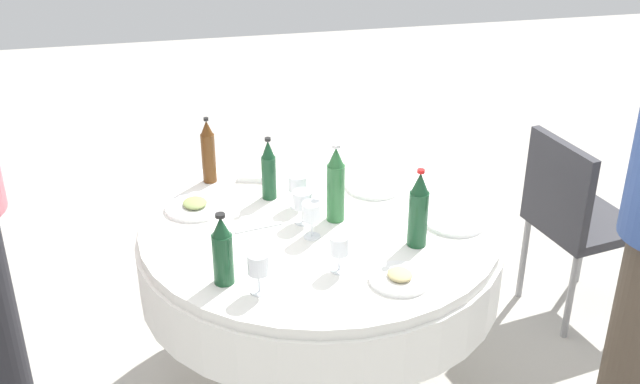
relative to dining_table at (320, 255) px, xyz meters
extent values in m
plane|color=#B7B2A8|center=(0.00, 0.00, -0.59)|extent=(10.00, 10.00, 0.00)
cylinder|color=white|center=(0.00, 0.00, 0.13)|extent=(1.33, 1.33, 0.04)
cylinder|color=white|center=(0.00, 0.00, 0.00)|extent=(1.36, 1.36, 0.22)
cylinder|color=slate|center=(0.00, 0.00, -0.35)|extent=(0.14, 0.14, 0.48)
cylinder|color=slate|center=(0.00, 0.00, -0.58)|extent=(0.56, 0.56, 0.03)
cylinder|color=#194728|center=(0.34, -0.39, 0.24)|extent=(0.07, 0.07, 0.18)
cone|color=#194728|center=(0.34, -0.39, 0.36)|extent=(0.06, 0.06, 0.07)
cylinder|color=black|center=(0.34, -0.39, 0.40)|extent=(0.03, 0.03, 0.01)
cylinder|color=#593314|center=(-0.41, -0.37, 0.25)|extent=(0.06, 0.06, 0.21)
cone|color=#593314|center=(-0.41, -0.37, 0.39)|extent=(0.05, 0.05, 0.06)
cylinder|color=black|center=(-0.41, -0.37, 0.42)|extent=(0.02, 0.02, 0.01)
cylinder|color=#194728|center=(0.23, 0.30, 0.25)|extent=(0.07, 0.07, 0.21)
cone|color=#194728|center=(0.23, 0.30, 0.39)|extent=(0.06, 0.06, 0.08)
cylinder|color=red|center=(0.23, 0.30, 0.44)|extent=(0.03, 0.03, 0.01)
cylinder|color=#2D6B38|center=(0.00, 0.06, 0.26)|extent=(0.07, 0.07, 0.22)
cone|color=#2D6B38|center=(0.00, 0.06, 0.41)|extent=(0.06, 0.06, 0.07)
cylinder|color=silver|center=(0.00, 0.06, 0.45)|extent=(0.03, 0.03, 0.01)
cylinder|color=#194728|center=(-0.22, -0.16, 0.24)|extent=(0.06, 0.06, 0.17)
cone|color=#194728|center=(-0.22, -0.16, 0.36)|extent=(0.05, 0.05, 0.07)
cylinder|color=black|center=(-0.22, -0.16, 0.40)|extent=(0.02, 0.02, 0.01)
cylinder|color=white|center=(-0.12, -0.06, 0.15)|extent=(0.06, 0.06, 0.00)
cylinder|color=white|center=(-0.12, -0.06, 0.19)|extent=(0.01, 0.01, 0.07)
cylinder|color=white|center=(-0.12, -0.06, 0.25)|extent=(0.07, 0.07, 0.06)
cylinder|color=gold|center=(-0.12, -0.06, 0.23)|extent=(0.06, 0.06, 0.03)
cylinder|color=white|center=(0.34, -0.01, 0.15)|extent=(0.06, 0.06, 0.00)
cylinder|color=white|center=(0.34, -0.01, 0.18)|extent=(0.01, 0.01, 0.06)
cylinder|color=white|center=(0.34, -0.01, 0.25)|extent=(0.07, 0.07, 0.06)
cylinder|color=white|center=(0.00, -0.07, 0.15)|extent=(0.06, 0.06, 0.00)
cylinder|color=white|center=(0.00, -0.07, 0.18)|extent=(0.01, 0.01, 0.06)
cylinder|color=white|center=(0.00, -0.07, 0.25)|extent=(0.07, 0.07, 0.06)
cylinder|color=maroon|center=(0.00, -0.07, 0.23)|extent=(0.06, 0.06, 0.03)
cylinder|color=white|center=(0.11, -0.05, 0.15)|extent=(0.06, 0.06, 0.00)
cylinder|color=white|center=(0.11, -0.05, 0.19)|extent=(0.01, 0.01, 0.07)
cylinder|color=white|center=(0.11, -0.05, 0.25)|extent=(0.07, 0.07, 0.07)
cylinder|color=maroon|center=(0.11, -0.05, 0.23)|extent=(0.06, 0.06, 0.03)
cylinder|color=white|center=(0.42, -0.28, 0.15)|extent=(0.06, 0.06, 0.00)
cylinder|color=white|center=(0.42, -0.28, 0.19)|extent=(0.01, 0.01, 0.07)
cylinder|color=white|center=(0.42, -0.28, 0.26)|extent=(0.07, 0.07, 0.07)
cylinder|color=gold|center=(0.42, -0.28, 0.24)|extent=(0.06, 0.06, 0.03)
cylinder|color=white|center=(-0.22, 0.27, 0.16)|extent=(0.23, 0.23, 0.02)
cylinder|color=white|center=(-0.19, -0.45, 0.16)|extent=(0.23, 0.23, 0.02)
ellipsoid|color=#8C9E59|center=(-0.19, -0.45, 0.17)|extent=(0.10, 0.09, 0.02)
cylinder|color=white|center=(0.45, 0.17, 0.16)|extent=(0.20, 0.20, 0.02)
ellipsoid|color=tan|center=(0.45, 0.17, 0.17)|extent=(0.09, 0.08, 0.02)
cylinder|color=white|center=(0.12, 0.49, 0.16)|extent=(0.22, 0.22, 0.02)
cube|color=silver|center=(0.01, -0.23, 0.15)|extent=(0.05, 0.18, 0.00)
cube|color=silver|center=(-0.49, 0.15, 0.15)|extent=(0.18, 0.06, 0.00)
cube|color=white|center=(-0.42, -0.19, 0.16)|extent=(0.15, 0.15, 0.02)
cube|color=#2D2D33|center=(-0.25, 1.25, -0.14)|extent=(0.47, 0.47, 0.04)
cube|color=#2D2D33|center=(-0.21, 1.07, 0.07)|extent=(0.40, 0.12, 0.42)
cylinder|color=gray|center=(-0.11, 1.45, -0.38)|extent=(0.03, 0.03, 0.43)
cylinder|color=gray|center=(-0.45, 1.38, -0.38)|extent=(0.03, 0.03, 0.43)
cylinder|color=gray|center=(-0.05, 1.12, -0.38)|extent=(0.03, 0.03, 0.43)
cylinder|color=gray|center=(-0.38, 1.05, -0.38)|extent=(0.03, 0.03, 0.43)
camera|label=1|loc=(2.52, -0.51, 1.60)|focal=44.55mm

